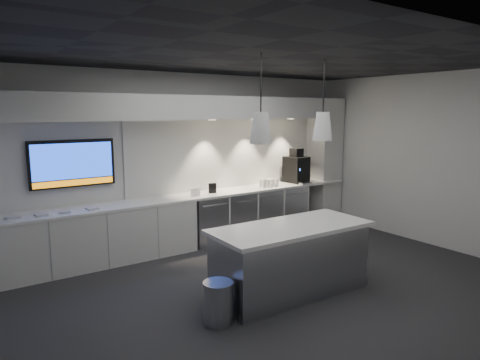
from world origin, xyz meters
TOP-DOWN VIEW (x-y plane):
  - floor at (0.00, 0.00)m, footprint 7.00×7.00m
  - ceiling at (0.00, 0.00)m, footprint 7.00×7.00m
  - wall_back at (0.00, 2.50)m, footprint 7.00×0.00m
  - wall_front at (0.00, -2.50)m, footprint 7.00×0.00m
  - wall_right at (3.50, 0.00)m, footprint 0.00×7.00m
  - back_counter at (0.00, 2.17)m, footprint 6.80×0.65m
  - left_base_cabinets at (-1.75, 2.17)m, footprint 3.30×0.63m
  - fridge_unit_a at (0.25, 2.17)m, footprint 0.60×0.61m
  - fridge_unit_b at (0.88, 2.17)m, footprint 0.60×0.61m
  - fridge_unit_c at (1.51, 2.17)m, footprint 0.60×0.61m
  - fridge_unit_d at (2.14, 2.17)m, footprint 0.60×0.61m
  - backsplash at (1.20, 2.48)m, footprint 4.60×0.03m
  - soffit at (0.00, 2.20)m, footprint 6.90×0.60m
  - column at (3.20, 2.20)m, footprint 0.55×0.55m
  - wall_tv at (-1.90, 2.45)m, footprint 1.25×0.07m
  - island at (0.09, -0.30)m, footprint 2.14×0.96m
  - bin at (-1.11, -0.46)m, footprint 0.35×0.35m
  - coffee_machine at (2.41, 2.20)m, footprint 0.42×0.58m
  - sign_black at (0.38, 2.15)m, footprint 0.14×0.05m
  - sign_white at (-0.01, 2.07)m, footprint 0.18×0.03m
  - cup_cluster at (1.61, 2.08)m, footprint 0.38×0.18m
  - tray_a at (-2.81, 2.11)m, footprint 0.19×0.19m
  - tray_b at (-2.45, 2.08)m, footprint 0.17×0.17m
  - tray_c at (-2.14, 2.09)m, footprint 0.18×0.18m
  - tray_d at (-1.75, 2.08)m, footprint 0.18×0.18m
  - pendant_left at (-0.41, -0.30)m, footprint 0.25×0.25m
  - pendant_right at (0.60, -0.30)m, footprint 0.25×0.25m

SIDE VIEW (x-z plane):
  - floor at x=0.00m, z-range 0.00..0.00m
  - bin at x=-1.11m, z-range 0.00..0.48m
  - fridge_unit_a at x=0.25m, z-range 0.00..0.85m
  - fridge_unit_b at x=0.88m, z-range 0.00..0.85m
  - fridge_unit_c at x=1.51m, z-range 0.00..0.85m
  - fridge_unit_d at x=2.14m, z-range 0.00..0.85m
  - left_base_cabinets at x=-1.75m, z-range 0.00..0.86m
  - island at x=0.09m, z-range 0.00..0.90m
  - back_counter at x=0.00m, z-range 0.86..0.90m
  - tray_a at x=-2.81m, z-range 0.90..0.92m
  - tray_b at x=-2.45m, z-range 0.90..0.92m
  - tray_c at x=-2.14m, z-range 0.90..0.92m
  - tray_d at x=-1.75m, z-range 0.90..0.92m
  - sign_white at x=-0.01m, z-range 0.90..1.04m
  - cup_cluster at x=1.61m, z-range 0.90..1.05m
  - sign_black at x=0.38m, z-range 0.90..1.08m
  - coffee_machine at x=2.41m, z-range 0.84..1.53m
  - column at x=3.20m, z-range 0.00..2.60m
  - wall_back at x=0.00m, z-range -2.00..5.00m
  - wall_front at x=0.00m, z-range -2.00..5.00m
  - wall_right at x=3.50m, z-range -2.00..5.00m
  - backsplash at x=1.20m, z-range 0.90..2.20m
  - wall_tv at x=-1.90m, z-range 1.20..1.92m
  - pendant_left at x=-0.41m, z-range 1.62..2.69m
  - pendant_right at x=0.60m, z-range 1.62..2.69m
  - soffit at x=0.00m, z-range 2.20..2.60m
  - ceiling at x=0.00m, z-range 3.00..3.00m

